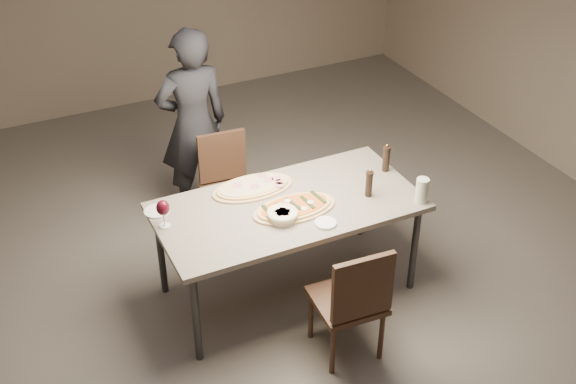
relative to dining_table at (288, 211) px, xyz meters
name	(u,v)px	position (x,y,z in m)	size (l,w,h in m)	color
room	(288,119)	(0.00, 0.00, 0.71)	(7.00, 7.00, 7.00)	#59534D
dining_table	(288,211)	(0.00, 0.00, 0.00)	(1.80, 0.90, 0.75)	gray
zucchini_pizza	(294,208)	(0.01, -0.08, 0.07)	(0.59, 0.33, 0.05)	tan
ham_pizza	(253,187)	(-0.14, 0.28, 0.07)	(0.59, 0.33, 0.04)	tan
bread_basket	(283,215)	(-0.11, -0.15, 0.10)	(0.21, 0.21, 0.07)	beige
oil_dish	(326,223)	(0.12, -0.31, 0.07)	(0.14, 0.14, 0.02)	white
pepper_mill_left	(386,158)	(0.83, 0.09, 0.16)	(0.06, 0.06, 0.22)	black
pepper_mill_right	(369,183)	(0.55, -0.14, 0.16)	(0.05, 0.05, 0.21)	black
carafe	(422,191)	(0.83, -0.36, 0.15)	(0.09, 0.09, 0.18)	silver
wine_glass	(163,209)	(-0.83, 0.12, 0.19)	(0.09, 0.09, 0.20)	silver
side_plate	(157,211)	(-0.83, 0.30, 0.06)	(0.17, 0.17, 0.01)	white
chair_near	(353,298)	(0.08, -0.78, -0.20)	(0.45, 0.45, 0.89)	#3D2619
chair_far	(227,180)	(-0.11, 0.88, -0.22)	(0.43, 0.43, 0.85)	#3D2619
diner	(193,124)	(-0.23, 1.28, 0.11)	(0.59, 0.39, 1.61)	black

